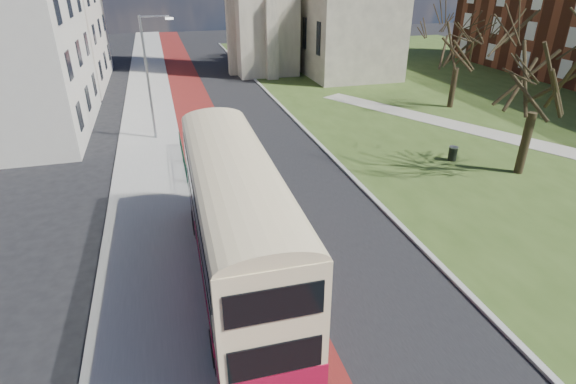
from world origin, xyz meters
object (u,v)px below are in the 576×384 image
object	(u,v)px
bus	(236,218)
streetlamp	(149,72)
litter_bin	(453,153)
winter_tree_far	(461,35)
winter_tree_near	(546,60)

from	to	relation	value
bus	streetlamp	bearing A→B (deg)	99.27
litter_bin	winter_tree_far	bearing A→B (deg)	56.73
bus	litter_bin	world-z (taller)	bus
streetlamp	litter_bin	distance (m)	20.10
streetlamp	winter_tree_near	xyz separation A→B (m)	(20.03, -11.84, 1.83)
winter_tree_near	winter_tree_far	distance (m)	14.03
streetlamp	bus	world-z (taller)	streetlamp
winter_tree_far	litter_bin	distance (m)	13.84
bus	winter_tree_far	distance (m)	29.12
winter_tree_near	winter_tree_far	world-z (taller)	winter_tree_near
bus	winter_tree_near	size ratio (longest dim) A/B	1.29
winter_tree_far	litter_bin	world-z (taller)	winter_tree_far
streetlamp	bus	size ratio (longest dim) A/B	0.67
bus	winter_tree_far	bearing A→B (deg)	42.03
litter_bin	streetlamp	bearing A→B (deg)	152.29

